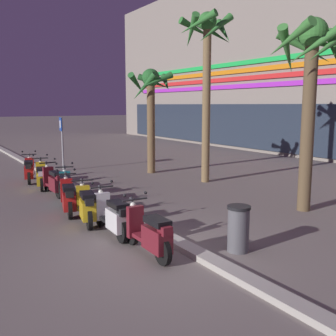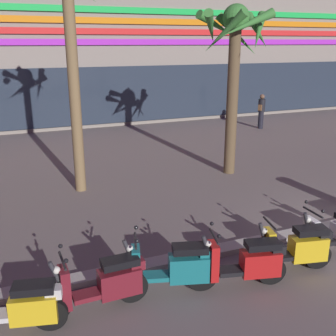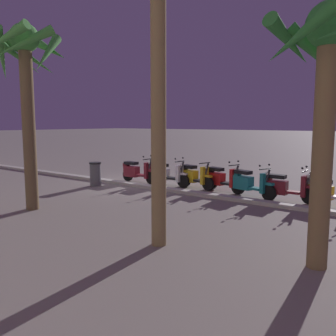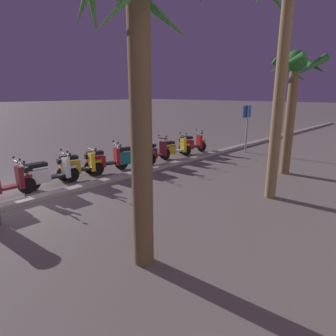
{
  "view_description": "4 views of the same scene",
  "coord_description": "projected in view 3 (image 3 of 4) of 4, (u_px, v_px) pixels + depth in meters",
  "views": [
    {
      "loc": [
        6.75,
        -3.91,
        2.96
      ],
      "look_at": [
        -3.03,
        2.13,
        1.13
      ],
      "focal_mm": 42.73,
      "sensor_mm": 36.0,
      "label": 1
    },
    {
      "loc": [
        -7.29,
        -5.91,
        4.15
      ],
      "look_at": [
        -3.3,
        3.87,
        0.84
      ],
      "focal_mm": 43.06,
      "sensor_mm": 36.0,
      "label": 2
    },
    {
      "loc": [
        -9.92,
        10.97,
        2.52
      ],
      "look_at": [
        -4.25,
        3.4,
        1.32
      ],
      "focal_mm": 38.31,
      "sensor_mm": 36.0,
      "label": 3
    },
    {
      "loc": [
        2.54,
        8.7,
        3.02
      ],
      "look_at": [
        -2.34,
        4.09,
        1.27
      ],
      "focal_mm": 30.91,
      "sensor_mm": 36.0,
      "label": 4
    }
  ],
  "objects": [
    {
      "name": "palm_tree_by_mall_entrance",
      "position": [
        159.0,
        3.0,
        6.84
      ],
      "size": [
        2.08,
        2.15,
        6.31
      ],
      "color": "olive",
      "rests_on": "ground"
    },
    {
      "name": "litter_bin",
      "position": [
        95.0,
        174.0,
        14.27
      ],
      "size": [
        0.48,
        0.48,
        0.95
      ],
      "color": "#56565B",
      "rests_on": "ground"
    },
    {
      "name": "curb_strip",
      "position": [
        126.0,
        184.0,
        14.5
      ],
      "size": [
        60.0,
        0.36,
        0.12
      ],
      "primitive_type": "cube",
      "color": "#ADA89E",
      "rests_on": "ground"
    },
    {
      "name": "scooter_maroon_lead_nearest",
      "position": [
        285.0,
        187.0,
        11.49
      ],
      "size": [
        1.79,
        0.56,
        1.17
      ],
      "color": "black",
      "rests_on": "ground"
    },
    {
      "name": "scooter_teal_mid_centre",
      "position": [
        250.0,
        183.0,
        12.2
      ],
      "size": [
        1.77,
        0.77,
        1.17
      ],
      "color": "black",
      "rests_on": "ground"
    },
    {
      "name": "scooter_yellow_mid_rear",
      "position": [
        330.0,
        192.0,
        10.75
      ],
      "size": [
        1.77,
        0.72,
        1.17
      ],
      "color": "black",
      "rests_on": "ground"
    },
    {
      "name": "palm_tree_near_sign",
      "position": [
        26.0,
        71.0,
        10.0
      ],
      "size": [
        2.31,
        2.28,
        5.24
      ],
      "color": "brown",
      "rests_on": "ground"
    },
    {
      "name": "scooter_red_tail_end",
      "position": [
        221.0,
        179.0,
        13.21
      ],
      "size": [
        1.75,
        0.72,
        1.17
      ],
      "color": "black",
      "rests_on": "ground"
    },
    {
      "name": "scooter_yellow_far_back",
      "position": [
        194.0,
        176.0,
        13.82
      ],
      "size": [
        1.71,
        0.68,
        1.04
      ],
      "color": "black",
      "rests_on": "ground"
    },
    {
      "name": "ground_plane",
      "position": [
        135.0,
        183.0,
        14.93
      ],
      "size": [
        200.0,
        200.0,
        0.0
      ],
      "primitive_type": "plane",
      "color": "slate"
    },
    {
      "name": "palm_tree_mid_walkway",
      "position": [
        326.0,
        73.0,
        5.87
      ],
      "size": [
        2.08,
        2.11,
        4.47
      ],
      "color": "brown",
      "rests_on": "ground"
    },
    {
      "name": "scooter_white_gap_after_mid",
      "position": [
        167.0,
        174.0,
        14.36
      ],
      "size": [
        1.86,
        0.56,
        1.17
      ],
      "color": "black",
      "rests_on": "ground"
    },
    {
      "name": "scooter_maroon_mid_front",
      "position": [
        136.0,
        171.0,
        15.18
      ],
      "size": [
        1.83,
        0.56,
        1.17
      ],
      "color": "black",
      "rests_on": "ground"
    }
  ]
}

